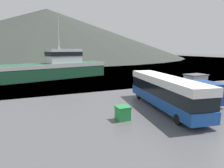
{
  "coord_description": "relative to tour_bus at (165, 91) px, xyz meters",
  "views": [
    {
      "loc": [
        -12.52,
        -6.4,
        6.17
      ],
      "look_at": [
        -3.13,
        15.23,
        2.0
      ],
      "focal_mm": 32.0,
      "sensor_mm": 36.0,
      "label": 1
    }
  ],
  "objects": [
    {
      "name": "water_surface",
      "position": [
        -0.56,
        130.52,
        -1.88
      ],
      "size": [
        240.0,
        240.0,
        0.0
      ],
      "primitive_type": "plane",
      "color": "slate",
      "rests_on": "ground"
    },
    {
      "name": "hill_backdrop",
      "position": [
        4.55,
        150.16,
        16.31
      ],
      "size": [
        203.9,
        203.9,
        36.39
      ],
      "primitive_type": "cone",
      "color": "#2D332D",
      "rests_on": "ground"
    },
    {
      "name": "storage_bin",
      "position": [
        -5.52,
        -1.35,
        -1.26
      ],
      "size": [
        1.21,
        1.18,
        1.22
      ],
      "color": "green",
      "rests_on": "ground"
    },
    {
      "name": "mooring_bollard",
      "position": [
        6.09,
        8.75,
        -1.46
      ],
      "size": [
        0.46,
        0.46,
        0.79
      ],
      "color": "#B29919",
      "rests_on": "ground"
    },
    {
      "name": "tour_bus",
      "position": [
        0.0,
        0.0,
        0.0
      ],
      "size": [
        4.67,
        12.98,
        3.35
      ],
      "rotation": [
        0.0,
        0.0,
        -0.17
      ],
      "color": "#194799",
      "rests_on": "ground"
    },
    {
      "name": "fishing_boat",
      "position": [
        -6.98,
        27.41,
        0.47
      ],
      "size": [
        22.62,
        10.78,
        12.73
      ],
      "rotation": [
        0.0,
        0.0,
        1.82
      ],
      "color": "#1E5138",
      "rests_on": "water_surface"
    },
    {
      "name": "delivery_van",
      "position": [
        5.04,
        -0.27,
        -0.53
      ],
      "size": [
        2.75,
        5.67,
        2.59
      ],
      "rotation": [
        0.0,
        0.0,
        -0.13
      ],
      "color": "navy",
      "rests_on": "ground"
    },
    {
      "name": "dock_kiosk",
      "position": [
        9.76,
        5.34,
        -0.63
      ],
      "size": [
        3.02,
        2.25,
        2.49
      ],
      "color": "#93999E",
      "rests_on": "ground"
    }
  ]
}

